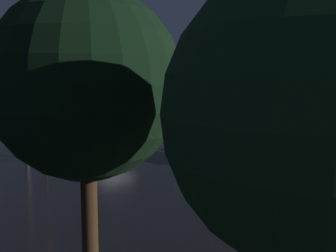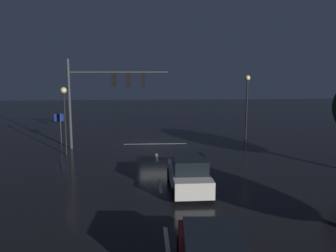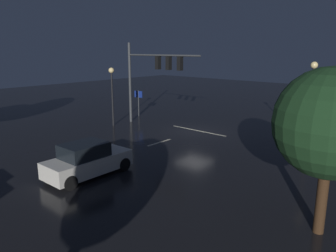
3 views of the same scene
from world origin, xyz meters
name	(u,v)px [view 2 (image 2 of 3)]	position (x,y,z in m)	size (l,w,h in m)	color
ground_plane	(155,145)	(0.00, 0.00, 0.00)	(80.00, 80.00, 0.00)	black
traffic_signal_assembly	(105,88)	(3.70, 0.79, 4.56)	(7.42, 0.47, 6.67)	#383A3D
lane_dash_far	(157,157)	(0.00, 4.00, 0.00)	(2.20, 0.16, 0.01)	beige
lane_dash_mid	(160,186)	(0.00, 10.00, 0.00)	(2.20, 0.16, 0.01)	beige
lane_dash_near	(167,241)	(0.00, 16.00, 0.00)	(2.20, 0.16, 0.01)	beige
stop_bar	(155,144)	(0.00, -0.39, 0.00)	(5.00, 0.16, 0.01)	beige
car_approaching	(189,174)	(-1.40, 10.68, 0.80)	(1.96, 4.40, 1.70)	silver
street_lamp_left_kerb	(247,95)	(-7.69, -1.78, 3.75)	(0.44, 0.44, 5.40)	black
street_lamp_right_kerb	(64,107)	(6.31, 2.80, 3.33)	(0.44, 0.44, 4.72)	black
route_sign	(60,122)	(7.61, -1.30, 1.74)	(0.90, 0.16, 2.41)	#383A3D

